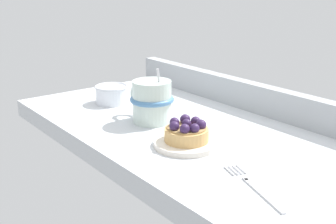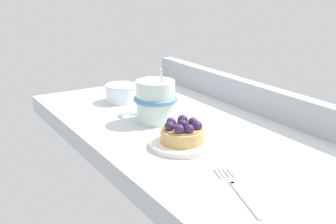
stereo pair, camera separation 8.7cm
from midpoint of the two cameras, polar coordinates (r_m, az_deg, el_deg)
The scene contains 7 objects.
ground_plane at distance 90.85cm, azimuth 0.47°, elevation -3.51°, with size 87.69×42.74×4.06cm, color silver.
window_rail_back at distance 102.01cm, azimuth 9.27°, elevation 1.79°, with size 85.94×3.09×6.61cm, color #9EA3A8.
dessert_plate at distance 81.39cm, azimuth -0.62°, elevation -4.20°, with size 12.37×12.37×1.02cm.
raspberry_tart at distance 80.54cm, azimuth -0.60°, elevation -2.67°, with size 8.28×8.28×4.36cm.
coffee_mug at distance 93.76cm, azimuth -4.85°, elevation 1.41°, with size 12.93×9.56×12.07cm.
dessert_fork at distance 66.82cm, azimuth 7.51°, elevation -9.64°, with size 15.77×6.79×0.60cm.
sugar_bowl at distance 109.31cm, azimuth -9.69°, elevation 2.34°, with size 8.36×8.36×4.49cm.
Camera 1 is at (64.09, -56.01, 30.75)cm, focal length 46.37 mm.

